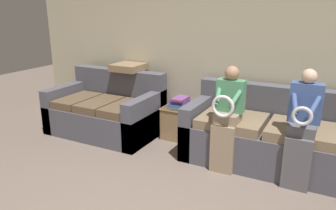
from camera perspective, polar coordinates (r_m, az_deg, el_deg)
wall_back at (r=4.51m, az=12.01°, el=9.42°), size 6.81×0.06×2.55m
couch_main at (r=4.13m, az=16.91°, el=-5.29°), size 1.92×0.91×0.89m
couch_side at (r=4.98m, az=-10.62°, el=-1.14°), size 1.58×0.97×0.90m
child_left_seated at (r=3.75m, az=10.27°, el=-1.65°), size 0.32×0.37×1.20m
child_right_seated at (r=3.62m, az=22.37°, el=-3.22°), size 0.33×0.37×1.23m
side_shelf at (r=4.73m, az=2.09°, el=-2.84°), size 0.43×0.48×0.46m
book_stack at (r=4.65m, az=2.13°, el=0.49°), size 0.25×0.32×0.14m
throw_pillow at (r=4.98m, az=-6.92°, el=6.56°), size 0.44×0.44×0.10m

